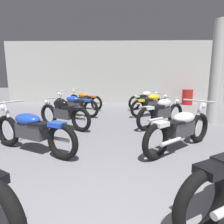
{
  "coord_description": "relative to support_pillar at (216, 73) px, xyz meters",
  "views": [
    {
      "loc": [
        0.12,
        -0.81,
        1.41
      ],
      "look_at": [
        0.0,
        3.99,
        0.55
      ],
      "focal_mm": 29.42,
      "sensor_mm": 36.0,
      "label": 1
    }
  ],
  "objects": [
    {
      "name": "oil_drum",
      "position": [
        0.81,
        4.32,
        -1.18
      ],
      "size": [
        0.59,
        0.59,
        0.85
      ],
      "color": "red",
      "rests_on": "ground"
    },
    {
      "name": "back_wall",
      "position": [
        -3.26,
        5.21,
        0.2
      ],
      "size": [
        12.95,
        0.24,
        3.6
      ],
      "primitive_type": "cube",
      "color": "#B2B2AD",
      "rests_on": "ground"
    },
    {
      "name": "motorcycle_right_row_4",
      "position": [
        -1.77,
        2.74,
        -1.14
      ],
      "size": [
        1.69,
        1.19,
        0.88
      ],
      "color": "black",
      "rests_on": "ground"
    },
    {
      "name": "motorcycle_right_row_1",
      "position": [
        -1.86,
        -2.42,
        -1.15
      ],
      "size": [
        1.75,
        1.46,
        0.97
      ],
      "color": "black",
      "rests_on": "ground"
    },
    {
      "name": "support_pillar",
      "position": [
        0.0,
        0.0,
        0.0
      ],
      "size": [
        0.36,
        0.36,
        3.2
      ],
      "primitive_type": "cylinder",
      "color": "#B2B2AD",
      "rests_on": "ground"
    },
    {
      "name": "motorcycle_left_row_3",
      "position": [
        -4.77,
        1.03,
        -1.15
      ],
      "size": [
        1.98,
        1.14,
        0.97
      ],
      "color": "black",
      "rests_on": "ground"
    },
    {
      "name": "motorcycle_left_row_4",
      "position": [
        -4.68,
        2.74,
        -1.15
      ],
      "size": [
        1.82,
        1.37,
        0.97
      ],
      "color": "black",
      "rests_on": "ground"
    },
    {
      "name": "motorcycle_left_row_1",
      "position": [
        -4.77,
        -2.62,
        -1.15
      ],
      "size": [
        2.01,
        1.09,
        0.97
      ],
      "color": "black",
      "rests_on": "ground"
    },
    {
      "name": "motorcycle_right_row_2",
      "position": [
        -1.81,
        -0.65,
        -1.14
      ],
      "size": [
        1.65,
        1.26,
        0.88
      ],
      "color": "black",
      "rests_on": "ground"
    },
    {
      "name": "motorcycle_left_row_2",
      "position": [
        -4.67,
        -0.83,
        -1.14
      ],
      "size": [
        1.75,
        1.09,
        0.88
      ],
      "color": "black",
      "rests_on": "ground"
    },
    {
      "name": "motorcycle_right_row_3",
      "position": [
        -1.78,
        1.09,
        -1.14
      ],
      "size": [
        1.75,
        1.11,
        0.88
      ],
      "color": "black",
      "rests_on": "ground"
    }
  ]
}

